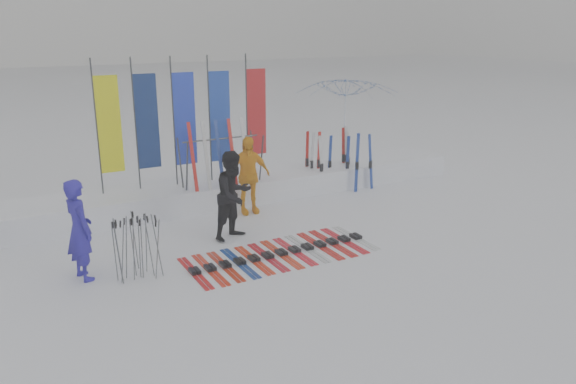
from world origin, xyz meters
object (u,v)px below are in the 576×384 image
person_black (234,195)px  tent_canopy (346,121)px  person_blue (79,230)px  ski_rack (221,154)px  person_yellow (248,175)px  ski_row (282,253)px

person_black → tent_canopy: 7.29m
person_blue → person_black: 3.33m
tent_canopy → ski_rack: (-5.27, -2.09, -0.11)m
tent_canopy → ski_rack: 5.67m
person_black → tent_canopy: size_ratio=0.59×
tent_canopy → person_yellow: bearing=-149.8°
person_blue → ski_row: size_ratio=0.49×
person_yellow → person_blue: bearing=-149.2°
tent_canopy → ski_row: 7.96m
person_yellow → tent_canopy: (4.91, 2.86, 0.52)m
ski_rack → person_blue: bearing=-145.3°
tent_canopy → person_black: bearing=-144.1°
ski_rack → tent_canopy: bearing=21.7°
person_blue → ski_rack: bearing=-69.7°
person_black → ski_row: (0.45, -1.35, -0.94)m
ski_row → ski_rack: bearing=87.1°
person_blue → person_yellow: size_ratio=0.99×
person_yellow → tent_canopy: 5.70m
person_yellow → person_black: bearing=-118.7°
person_blue → ski_rack: 4.78m
ski_row → ski_rack: size_ratio=1.91×
person_black → ski_row: size_ratio=0.50×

